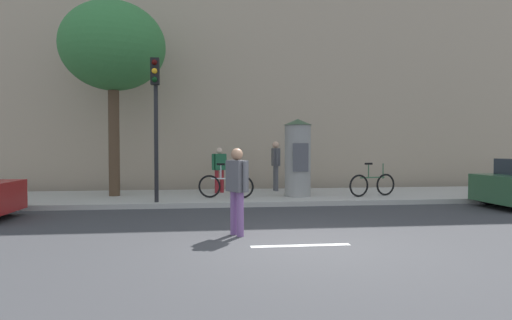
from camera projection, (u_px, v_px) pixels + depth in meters
The scene contains 12 objects.
ground_plane at pixel (301, 246), 7.84m from camera, with size 80.00×80.00×0.00m, color #38383A.
sidewalk_curb at pixel (255, 197), 14.79m from camera, with size 36.00×4.00×0.15m, color #B2ADA3.
lane_markings at pixel (301, 245), 7.84m from camera, with size 25.80×0.16×0.01m.
building_backdrop at pixel (242, 54), 19.56m from camera, with size 36.00×5.00×11.81m, color tan.
traffic_light at pixel (156, 106), 12.58m from camera, with size 0.24×0.45×4.13m.
poster_column at pixel (298, 157), 14.28m from camera, with size 0.93×0.93×2.51m.
street_tree at pixel (113, 47), 14.28m from camera, with size 3.37×3.37×6.31m.
pedestrian_with_backpack at pixel (237, 184), 8.71m from camera, with size 0.44×0.56×1.74m.
pedestrian_near_pole at pixel (276, 162), 16.01m from camera, with size 0.27×0.60×1.80m.
pedestrian_with_bag at pixel (219, 166), 15.31m from camera, with size 0.53×0.43×1.58m.
bicycle_leaning at pixel (372, 184), 14.28m from camera, with size 1.72×0.53×1.09m.
bicycle_upright at pixel (226, 186), 13.77m from camera, with size 1.73×0.51×1.09m.
Camera 1 is at (-1.73, -7.64, 1.78)m, focal length 30.86 mm.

